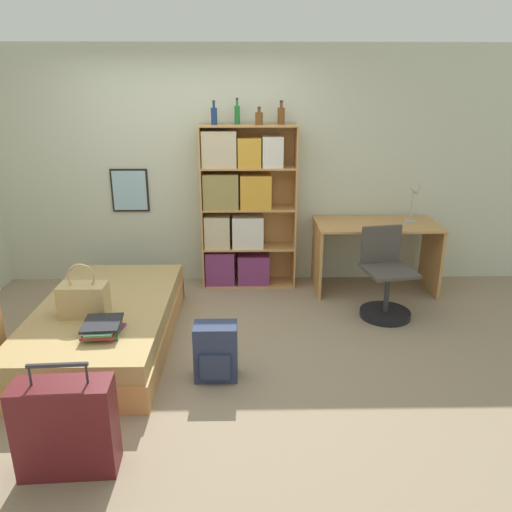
% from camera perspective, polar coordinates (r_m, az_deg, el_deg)
% --- Properties ---
extents(ground_plane, '(14.00, 14.00, 0.00)m').
position_cam_1_polar(ground_plane, '(4.55, -8.54, -9.86)').
color(ground_plane, gray).
extents(wall_back, '(10.00, 0.09, 2.60)m').
position_cam_1_polar(wall_back, '(5.67, -7.18, 9.89)').
color(wall_back, beige).
rests_on(wall_back, ground_plane).
extents(bed, '(1.13, 2.04, 0.38)m').
position_cam_1_polar(bed, '(4.62, -16.82, -7.47)').
color(bed, tan).
rests_on(bed, ground_plane).
extents(handbag, '(0.38, 0.21, 0.45)m').
position_cam_1_polar(handbag, '(4.33, -19.09, -4.67)').
color(handbag, tan).
rests_on(handbag, bed).
extents(book_stack_on_bed, '(0.30, 0.39, 0.10)m').
position_cam_1_polar(book_stack_on_bed, '(4.02, -17.12, -7.80)').
color(book_stack_on_bed, '#7A336B').
rests_on(book_stack_on_bed, bed).
extents(suitcase, '(0.57, 0.25, 0.72)m').
position_cam_1_polar(suitcase, '(3.25, -20.87, -17.85)').
color(suitcase, '#5B191E').
rests_on(suitcase, ground_plane).
extents(bookcase, '(1.04, 0.32, 1.79)m').
position_cam_1_polar(bookcase, '(5.51, -1.89, 5.47)').
color(bookcase, tan).
rests_on(bookcase, ground_plane).
extents(bottle_green, '(0.06, 0.06, 0.24)m').
position_cam_1_polar(bottle_green, '(5.37, -4.82, 15.71)').
color(bottle_green, navy).
rests_on(bottle_green, bookcase).
extents(bottle_brown, '(0.06, 0.06, 0.27)m').
position_cam_1_polar(bottle_brown, '(5.41, -2.16, 15.88)').
color(bottle_brown, '#1E6B2D').
rests_on(bottle_brown, bookcase).
extents(bottle_clear, '(0.08, 0.08, 0.18)m').
position_cam_1_polar(bottle_clear, '(5.34, 0.35, 15.50)').
color(bottle_clear, brown).
rests_on(bottle_clear, bookcase).
extents(bottle_blue, '(0.08, 0.08, 0.24)m').
position_cam_1_polar(bottle_blue, '(5.41, 2.89, 15.77)').
color(bottle_blue, brown).
rests_on(bottle_blue, bookcase).
extents(desk, '(1.31, 0.67, 0.77)m').
position_cam_1_polar(desk, '(5.62, 13.48, 1.45)').
color(desk, tan).
rests_on(desk, ground_plane).
extents(desk_lamp, '(0.18, 0.13, 0.45)m').
position_cam_1_polar(desk_lamp, '(5.64, 17.81, 6.69)').
color(desk_lamp, '#ADA89E').
rests_on(desk_lamp, desk).
extents(desk_chair, '(0.53, 0.53, 0.88)m').
position_cam_1_polar(desk_chair, '(5.08, 14.53, -3.63)').
color(desk_chair, black).
rests_on(desk_chair, ground_plane).
extents(backpack, '(0.33, 0.24, 0.45)m').
position_cam_1_polar(backpack, '(3.94, -4.62, -10.87)').
color(backpack, '#2D3856').
rests_on(backpack, ground_plane).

